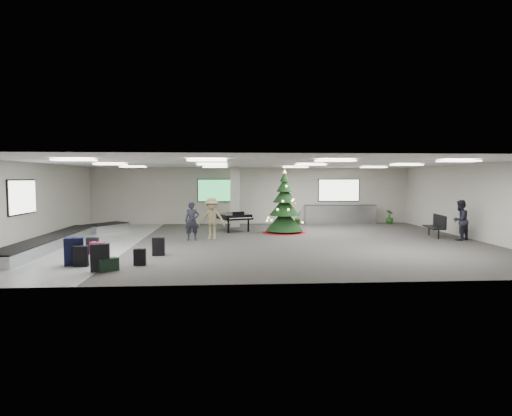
{
  "coord_description": "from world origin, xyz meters",
  "views": [
    {
      "loc": [
        -1.36,
        -17.28,
        2.59
      ],
      "look_at": [
        -0.17,
        1.0,
        1.31
      ],
      "focal_mm": 30.0,
      "sensor_mm": 36.0,
      "label": 1
    }
  ],
  "objects": [
    {
      "name": "potted_plant_left",
      "position": [
        2.52,
        6.27,
        0.39
      ],
      "size": [
        0.53,
        0.55,
        0.77
      ],
      "primitive_type": "imported",
      "rotation": [
        0.0,
        0.0,
        0.93
      ],
      "color": "#183A12",
      "rests_on": "ground"
    },
    {
      "name": "suitcase_0",
      "position": [
        -4.92,
        -5.27,
        0.39
      ],
      "size": [
        0.54,
        0.37,
        0.8
      ],
      "rotation": [
        0.0,
        0.0,
        0.19
      ],
      "color": "black",
      "rests_on": "ground"
    },
    {
      "name": "traveler_bench",
      "position": [
        8.28,
        -0.15,
        0.84
      ],
      "size": [
        1.03,
        0.96,
        1.69
      ],
      "primitive_type": "imported",
      "rotation": [
        0.0,
        0.0,
        3.67
      ],
      "color": "black",
      "rests_on": "ground"
    },
    {
      "name": "suitcase_5",
      "position": [
        -5.69,
        -4.55,
        0.3
      ],
      "size": [
        0.43,
        0.26,
        0.63
      ],
      "rotation": [
        0.0,
        0.0,
        0.1
      ],
      "color": "black",
      "rests_on": "ground"
    },
    {
      "name": "suitcase_8",
      "position": [
        -5.99,
        -2.49,
        0.28
      ],
      "size": [
        0.39,
        0.23,
        0.59
      ],
      "rotation": [
        0.0,
        0.0,
        0.03
      ],
      "color": "black",
      "rests_on": "ground"
    },
    {
      "name": "suitcase_7",
      "position": [
        -4.0,
        -4.51,
        0.25
      ],
      "size": [
        0.35,
        0.19,
        0.52
      ],
      "rotation": [
        0.0,
        0.0,
        -0.03
      ],
      "color": "black",
      "rests_on": "ground"
    },
    {
      "name": "traveler_b",
      "position": [
        -2.06,
        0.86,
        0.89
      ],
      "size": [
        1.27,
        0.91,
        1.77
      ],
      "primitive_type": "imported",
      "rotation": [
        0.0,
        0.0,
        -0.24
      ],
      "color": "#867C53",
      "rests_on": "ground"
    },
    {
      "name": "potted_plant_right",
      "position": [
        7.84,
        6.47,
        0.39
      ],
      "size": [
        0.58,
        0.58,
        0.79
      ],
      "primitive_type": "imported",
      "rotation": [
        0.0,
        0.0,
        2.0
      ],
      "color": "#183A12",
      "rests_on": "ground"
    },
    {
      "name": "bench",
      "position": [
        7.76,
        0.83,
        0.56
      ],
      "size": [
        0.75,
        1.63,
        0.99
      ],
      "rotation": [
        0.0,
        0.0,
        -0.14
      ],
      "color": "black",
      "rests_on": "ground"
    },
    {
      "name": "christmas_tree",
      "position": [
        1.3,
        2.78,
        1.04
      ],
      "size": [
        2.12,
        2.12,
        3.03
      ],
      "color": "maroon",
      "rests_on": "ground"
    },
    {
      "name": "traveler_a",
      "position": [
        -2.87,
        0.6,
        0.81
      ],
      "size": [
        0.63,
        0.45,
        1.61
      ],
      "primitive_type": "imported",
      "rotation": [
        0.0,
        0.0,
        0.12
      ],
      "color": "black",
      "rests_on": "ground"
    },
    {
      "name": "baggage_carousel",
      "position": [
        -7.84,
        -0.08,
        0.21
      ],
      "size": [
        2.28,
        9.71,
        0.43
      ],
      "color": "silver",
      "rests_on": "ground"
    },
    {
      "name": "suitcase_3",
      "position": [
        -3.7,
        -2.89,
        0.3
      ],
      "size": [
        0.42,
        0.25,
        0.63
      ],
      "rotation": [
        0.0,
        0.0,
        0.08
      ],
      "color": "black",
      "rests_on": "ground"
    },
    {
      "name": "pink_suitcase",
      "position": [
        -5.4,
        -3.94,
        0.32
      ],
      "size": [
        0.45,
        0.34,
        0.65
      ],
      "rotation": [
        0.0,
        0.0,
        -0.3
      ],
      "color": "#E51D5F",
      "rests_on": "ground"
    },
    {
      "name": "ground",
      "position": [
        0.0,
        0.0,
        0.0
      ],
      "size": [
        18.0,
        18.0,
        0.0
      ],
      "primitive_type": "plane",
      "color": "#393734",
      "rests_on": "ground"
    },
    {
      "name": "service_counter",
      "position": [
        5.0,
        6.65,
        0.55
      ],
      "size": [
        4.05,
        0.65,
        1.08
      ],
      "color": "silver",
      "rests_on": "ground"
    },
    {
      "name": "suitcase_1",
      "position": [
        -5.16,
        -4.33,
        0.31
      ],
      "size": [
        0.45,
        0.31,
        0.65
      ],
      "rotation": [
        0.0,
        0.0,
        0.27
      ],
      "color": "black",
      "rests_on": "ground"
    },
    {
      "name": "grand_piano",
      "position": [
        -1.1,
        3.64,
        0.71
      ],
      "size": [
        1.89,
        2.11,
        0.99
      ],
      "rotation": [
        0.0,
        0.0,
        0.4
      ],
      "color": "black",
      "rests_on": "ground"
    },
    {
      "name": "navy_suitcase",
      "position": [
        -5.96,
        -4.36,
        0.41
      ],
      "size": [
        0.6,
        0.45,
        0.85
      ],
      "rotation": [
        0.0,
        0.0,
        0.28
      ],
      "color": "black",
      "rests_on": "ground"
    },
    {
      "name": "green_duffel",
      "position": [
        -4.72,
        -5.24,
        0.18
      ],
      "size": [
        0.59,
        0.55,
        0.38
      ],
      "rotation": [
        0.0,
        0.0,
        0.69
      ],
      "color": "black",
      "rests_on": "ground"
    },
    {
      "name": "room_envelope",
      "position": [
        -0.38,
        0.67,
        2.33
      ],
      "size": [
        18.02,
        14.02,
        3.21
      ],
      "color": "#B4B0A5",
      "rests_on": "ground"
    }
  ]
}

